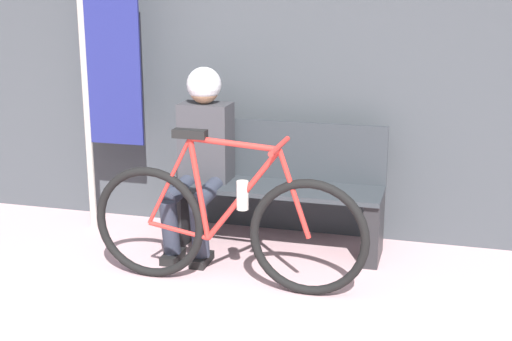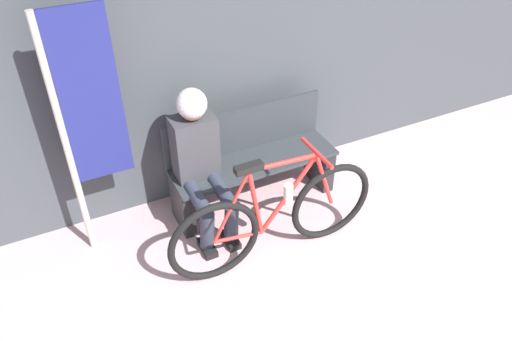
{
  "view_description": "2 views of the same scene",
  "coord_description": "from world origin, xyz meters",
  "px_view_note": "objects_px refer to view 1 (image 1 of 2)",
  "views": [
    {
      "loc": [
        1.1,
        -2.13,
        1.79
      ],
      "look_at": [
        -0.02,
        1.95,
        0.64
      ],
      "focal_mm": 50.0,
      "sensor_mm": 36.0,
      "label": 1
    },
    {
      "loc": [
        -1.46,
        -0.76,
        2.9
      ],
      "look_at": [
        -0.13,
        1.95,
        0.62
      ],
      "focal_mm": 35.0,
      "sensor_mm": 36.0,
      "label": 2
    }
  ],
  "objects_px": {
    "park_bench_near": "(277,193)",
    "bicycle": "(227,225)",
    "person_seated": "(201,147)",
    "banner_pole": "(104,69)"
  },
  "relations": [
    {
      "from": "park_bench_near",
      "to": "bicycle",
      "type": "bearing_deg",
      "value": -101.25
    },
    {
      "from": "person_seated",
      "to": "banner_pole",
      "type": "height_order",
      "value": "banner_pole"
    },
    {
      "from": "person_seated",
      "to": "banner_pole",
      "type": "bearing_deg",
      "value": 169.73
    },
    {
      "from": "bicycle",
      "to": "park_bench_near",
      "type": "bearing_deg",
      "value": 78.75
    },
    {
      "from": "bicycle",
      "to": "person_seated",
      "type": "relative_size",
      "value": 1.38
    },
    {
      "from": "bicycle",
      "to": "banner_pole",
      "type": "height_order",
      "value": "banner_pole"
    },
    {
      "from": "park_bench_near",
      "to": "bicycle",
      "type": "relative_size",
      "value": 0.84
    },
    {
      "from": "park_bench_near",
      "to": "banner_pole",
      "type": "bearing_deg",
      "value": 178.83
    },
    {
      "from": "bicycle",
      "to": "person_seated",
      "type": "height_order",
      "value": "person_seated"
    },
    {
      "from": "park_bench_near",
      "to": "bicycle",
      "type": "xyz_separation_m",
      "value": [
        -0.14,
        -0.69,
        -0.01
      ]
    }
  ]
}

